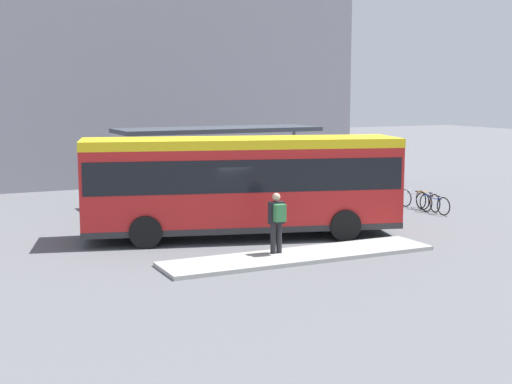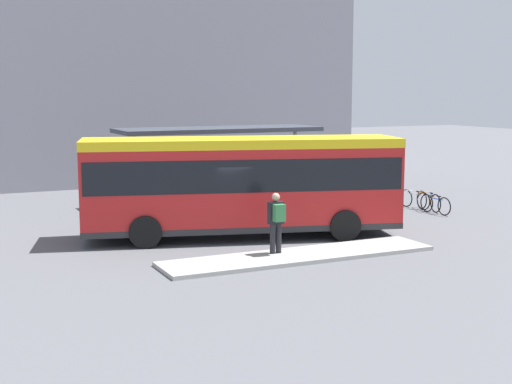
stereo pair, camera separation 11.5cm
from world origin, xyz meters
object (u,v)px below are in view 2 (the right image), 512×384
object	(u,v)px
bicycle_blue	(435,204)
bicycle_white	(415,199)
bicycle_orange	(429,201)
pedestrian_waiting	(276,219)
city_bus	(242,180)
potted_planter_near_shelter	(282,192)

from	to	relation	value
bicycle_blue	bicycle_white	bearing A→B (deg)	-6.08
bicycle_blue	bicycle_orange	size ratio (longest dim) A/B	0.97
pedestrian_waiting	city_bus	bearing A→B (deg)	-5.61
bicycle_white	bicycle_blue	bearing A→B (deg)	170.41
city_bus	bicycle_white	distance (m)	9.39
pedestrian_waiting	potted_planter_near_shelter	size ratio (longest dim) A/B	1.32
bicycle_blue	bicycle_orange	bearing A→B (deg)	-21.57
city_bus	pedestrian_waiting	world-z (taller)	city_bus
city_bus	bicycle_white	bearing A→B (deg)	30.27
bicycle_orange	bicycle_white	xyz separation A→B (m)	(-0.17, 0.70, -0.01)
potted_planter_near_shelter	bicycle_white	bearing A→B (deg)	-24.60
pedestrian_waiting	bicycle_orange	xyz separation A→B (m)	(9.44, 4.75, -0.77)
city_bus	bicycle_blue	distance (m)	9.09
pedestrian_waiting	bicycle_blue	bearing A→B (deg)	-66.27
city_bus	bicycle_orange	distance (m)	9.40
city_bus	bicycle_orange	world-z (taller)	city_bus
bicycle_white	bicycle_orange	bearing A→B (deg)	-173.76
pedestrian_waiting	bicycle_blue	distance (m)	10.09
city_bus	pedestrian_waiting	xyz separation A→B (m)	(-0.31, -3.13, -0.79)
pedestrian_waiting	bicycle_blue	world-z (taller)	pedestrian_waiting
bicycle_orange	bicycle_white	size ratio (longest dim) A/B	1.02
pedestrian_waiting	potted_planter_near_shelter	distance (m)	8.85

